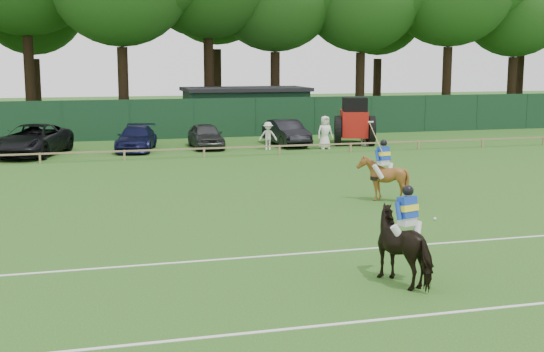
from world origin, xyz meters
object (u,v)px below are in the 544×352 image
object	(u,v)px
polo_ball	(435,219)
tractor	(354,122)
sedan_navy	(136,138)
hatch_grey	(206,136)
estate_black	(286,133)
spectator_left	(268,136)
spectator_right	(325,132)
suv_black	(32,140)
spectator_mid	(364,129)
horse_dark	(406,246)
utility_shed	(245,109)
horse_chestnut	(383,178)

from	to	relation	value
polo_ball	tractor	world-z (taller)	tractor
sedan_navy	hatch_grey	size ratio (longest dim) A/B	1.12
hatch_grey	estate_black	xyz separation A→B (m)	(4.73, 0.01, 0.03)
spectator_left	polo_ball	world-z (taller)	spectator_left
spectator_right	polo_ball	bearing A→B (deg)	-104.34
tractor	suv_black	bearing A→B (deg)	-161.41
suv_black	spectator_mid	bearing A→B (deg)	17.63
suv_black	spectator_right	distance (m)	15.63
spectator_left	estate_black	bearing A→B (deg)	61.77
hatch_grey	polo_ball	distance (m)	20.47
horse_dark	spectator_mid	bearing A→B (deg)	-129.35
horse_dark	utility_shed	world-z (taller)	utility_shed
horse_dark	horse_chestnut	size ratio (longest dim) A/B	1.22
spectator_mid	utility_shed	world-z (taller)	utility_shed
horse_dark	spectator_left	world-z (taller)	horse_dark
spectator_right	utility_shed	size ratio (longest dim) A/B	0.22
suv_black	hatch_grey	distance (m)	9.27
suv_black	sedan_navy	world-z (taller)	suv_black
sedan_navy	spectator_mid	xyz separation A→B (m)	(12.87, -1.21, 0.30)
spectator_left	suv_black	bearing A→B (deg)	-170.20
estate_black	spectator_right	distance (m)	2.71
polo_ball	hatch_grey	bearing A→B (deg)	100.25
spectator_right	suv_black	bearing A→B (deg)	168.94
sedan_navy	spectator_right	size ratio (longest dim) A/B	2.50
suv_black	spectator_left	world-z (taller)	suv_black
spectator_right	polo_ball	size ratio (longest dim) A/B	20.51
sedan_navy	estate_black	world-z (taller)	estate_black
estate_black	horse_dark	bearing A→B (deg)	-104.73
utility_shed	tractor	world-z (taller)	utility_shed
spectator_mid	tractor	bearing A→B (deg)	76.11
spectator_mid	spectator_right	world-z (taller)	spectator_mid
sedan_navy	horse_dark	bearing A→B (deg)	-68.93
horse_dark	utility_shed	distance (m)	34.20
estate_black	spectator_right	xyz separation A→B (m)	(1.60, -2.18, 0.19)
horse_dark	polo_ball	distance (m)	6.74
suv_black	horse_chestnut	bearing A→B (deg)	-32.46
spectator_right	tractor	distance (m)	2.98
spectator_right	tractor	size ratio (longest dim) A/B	0.49
horse_chestnut	hatch_grey	world-z (taller)	horse_chestnut
hatch_grey	horse_chestnut	bearing A→B (deg)	-78.44
spectator_right	utility_shed	bearing A→B (deg)	95.57
horse_chestnut	polo_ball	distance (m)	3.44
tractor	polo_ball	bearing A→B (deg)	-86.85
suv_black	polo_ball	xyz separation A→B (m)	(12.88, -19.37, -0.76)
sedan_navy	spectator_mid	bearing A→B (deg)	7.21
sedan_navy	tractor	distance (m)	12.61
polo_ball	spectator_left	bearing A→B (deg)	91.46
spectator_right	utility_shed	world-z (taller)	utility_shed
spectator_mid	tractor	distance (m)	0.97
polo_ball	tractor	size ratio (longest dim) A/B	0.02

